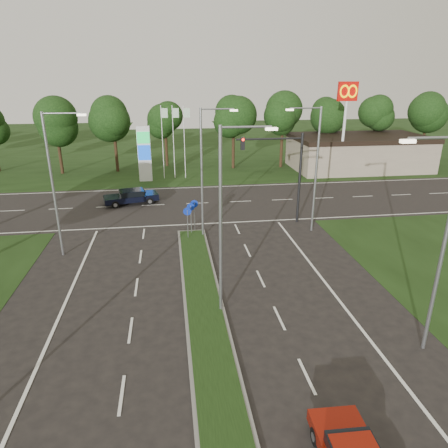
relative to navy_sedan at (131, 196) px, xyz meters
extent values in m
plane|color=black|center=(4.93, -24.69, -0.70)|extent=(160.00, 160.00, 0.00)
cube|color=black|center=(4.93, 30.31, -0.70)|extent=(160.00, 50.00, 0.02)
cube|color=black|center=(4.93, -0.69, -0.70)|extent=(160.00, 12.00, 0.02)
cube|color=slate|center=(4.93, -20.69, -0.64)|extent=(2.00, 26.00, 0.12)
cube|color=gray|center=(26.93, 11.31, 1.30)|extent=(16.00, 9.00, 4.00)
cylinder|color=gray|center=(5.73, -18.69, 3.80)|extent=(0.16, 0.16, 9.00)
cylinder|color=gray|center=(6.83, -18.69, 8.20)|extent=(2.20, 0.10, 0.10)
cube|color=#FFF2CC|center=(7.93, -18.69, 8.10)|extent=(0.50, 0.22, 0.12)
cylinder|color=gray|center=(5.73, -8.69, 3.80)|extent=(0.16, 0.16, 9.00)
cylinder|color=gray|center=(6.83, -8.69, 8.20)|extent=(2.20, 0.10, 0.10)
cube|color=#FFF2CC|center=(7.93, -8.69, 8.10)|extent=(0.50, 0.22, 0.12)
cylinder|color=gray|center=(-3.57, -10.69, 3.80)|extent=(0.16, 0.16, 9.00)
cylinder|color=gray|center=(-2.47, -10.69, 8.20)|extent=(2.20, 0.10, 0.10)
cube|color=#FFF2CC|center=(-1.37, -10.69, 8.10)|extent=(0.50, 0.22, 0.12)
cylinder|color=gray|center=(13.93, -8.69, 3.80)|extent=(0.16, 0.16, 9.00)
cylinder|color=gray|center=(12.83, -8.69, 8.20)|extent=(2.20, 0.10, 0.10)
cube|color=#FFF2CC|center=(11.73, -8.69, 8.10)|extent=(0.50, 0.22, 0.12)
cylinder|color=gray|center=(13.93, -22.69, 3.80)|extent=(0.16, 0.16, 9.00)
cylinder|color=gray|center=(12.83, -22.69, 8.20)|extent=(2.20, 0.10, 0.10)
cube|color=#FFF2CC|center=(11.73, -22.69, 8.10)|extent=(0.50, 0.22, 0.12)
cylinder|color=black|center=(13.43, -6.69, 2.80)|extent=(0.20, 0.20, 7.00)
cylinder|color=black|center=(10.93, -6.69, 5.90)|extent=(5.00, 0.14, 0.14)
cube|color=black|center=(8.93, -6.69, 5.60)|extent=(0.28, 0.28, 0.90)
sphere|color=#FF190C|center=(8.93, -6.87, 5.90)|extent=(0.20, 0.20, 0.20)
cylinder|color=gray|center=(4.63, -9.19, 0.40)|extent=(0.06, 0.06, 2.20)
cylinder|color=#0C26A5|center=(4.63, -9.19, 1.40)|extent=(0.56, 0.04, 0.56)
cylinder|color=gray|center=(4.93, -8.19, 0.40)|extent=(0.06, 0.06, 2.20)
cylinder|color=#0C26A5|center=(4.93, -8.19, 1.40)|extent=(0.56, 0.04, 0.56)
cylinder|color=gray|center=(5.23, -7.49, 0.40)|extent=(0.06, 0.06, 2.20)
cylinder|color=#0C26A5|center=(5.23, -7.49, 1.40)|extent=(0.56, 0.04, 0.56)
cube|color=silver|center=(0.93, 8.31, 2.30)|extent=(1.40, 0.30, 6.00)
cube|color=#0CA53F|center=(0.93, 8.13, 4.10)|extent=(1.30, 0.08, 1.20)
cube|color=#0C3FBF|center=(0.93, 8.13, 2.50)|extent=(1.30, 0.08, 1.60)
cylinder|color=silver|center=(2.93, 9.31, 3.30)|extent=(0.08, 0.08, 8.00)
cube|color=#B2D8B2|center=(3.28, 9.31, 6.50)|extent=(0.70, 0.02, 1.00)
cylinder|color=silver|center=(4.13, 9.31, 3.30)|extent=(0.08, 0.08, 8.00)
cube|color=#B2D8B2|center=(4.48, 9.31, 6.50)|extent=(0.70, 0.02, 1.00)
cylinder|color=silver|center=(5.33, 9.31, 3.30)|extent=(0.08, 0.08, 8.00)
cube|color=#B2D8B2|center=(5.68, 9.31, 6.50)|extent=(0.70, 0.02, 1.00)
cylinder|color=silver|center=(22.93, 7.31, 4.30)|extent=(0.30, 0.30, 10.00)
cube|color=#BF0C07|center=(22.93, 7.31, 8.70)|extent=(2.20, 0.35, 2.00)
torus|color=#FFC600|center=(22.48, 7.09, 8.70)|extent=(1.06, 0.16, 1.06)
torus|color=#FFC600|center=(23.38, 7.09, 8.70)|extent=(1.06, 0.16, 1.06)
cylinder|color=black|center=(4.93, 15.31, 1.50)|extent=(0.36, 0.36, 4.40)
sphere|color=black|center=(4.93, 15.31, 5.80)|extent=(6.00, 6.00, 6.00)
sphere|color=black|center=(5.23, 15.11, 6.80)|extent=(4.80, 4.80, 4.80)
cylinder|color=black|center=(7.70, -26.62, -0.42)|extent=(0.20, 0.56, 0.56)
cylinder|color=black|center=(9.16, -26.67, -0.42)|extent=(0.20, 0.56, 0.56)
cube|color=black|center=(-0.02, -0.01, -0.11)|extent=(5.04, 2.91, 0.48)
cube|color=black|center=(0.07, 0.02, 0.35)|extent=(2.39, 2.06, 0.45)
cube|color=black|center=(0.07, 0.02, 0.58)|extent=(2.00, 1.88, 0.04)
cylinder|color=black|center=(-1.31, -1.20, -0.37)|extent=(0.70, 0.35, 0.67)
cylinder|color=black|center=(-1.69, 0.53, -0.37)|extent=(0.70, 0.35, 0.67)
cylinder|color=black|center=(1.65, -0.54, -0.37)|extent=(0.70, 0.35, 0.67)
cylinder|color=black|center=(1.26, 1.19, -0.37)|extent=(0.70, 0.35, 0.67)
camera|label=1|loc=(3.56, -35.55, 10.19)|focal=32.00mm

